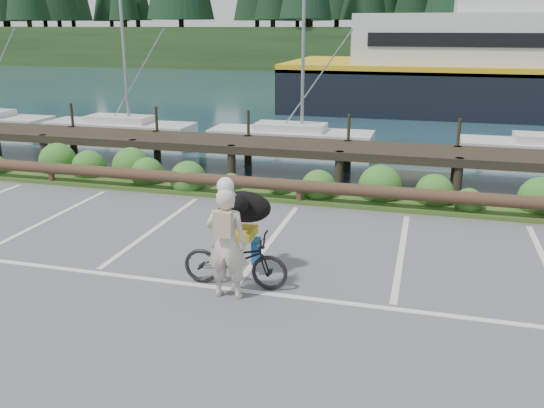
% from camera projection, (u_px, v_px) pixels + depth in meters
% --- Properties ---
extents(ground, '(72.00, 72.00, 0.00)m').
position_uv_depth(ground, '(241.00, 280.00, 9.90)').
color(ground, '#535355').
extents(harbor_backdrop, '(170.00, 160.00, 30.00)m').
position_uv_depth(harbor_backdrop, '(416.00, 56.00, 82.09)').
color(harbor_backdrop, '#1C3844').
rests_on(harbor_backdrop, ground).
extents(vegetation_strip, '(34.00, 1.60, 0.10)m').
position_uv_depth(vegetation_strip, '(305.00, 194.00, 14.77)').
color(vegetation_strip, '#3D5B21').
rests_on(vegetation_strip, ground).
extents(log_rail, '(32.00, 0.30, 0.60)m').
position_uv_depth(log_rail, '(299.00, 204.00, 14.14)').
color(log_rail, '#443021').
rests_on(log_rail, ground).
extents(bicycle, '(1.81, 0.68, 0.94)m').
position_uv_depth(bicycle, '(235.00, 260.00, 9.55)').
color(bicycle, black).
rests_on(bicycle, ground).
extents(cyclist, '(0.68, 0.46, 1.84)m').
position_uv_depth(cyclist, '(227.00, 243.00, 9.03)').
color(cyclist, beige).
rests_on(cyclist, ground).
extents(dog, '(0.50, 0.97, 0.55)m').
position_uv_depth(dog, '(244.00, 207.00, 9.86)').
color(dog, black).
rests_on(dog, bicycle).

